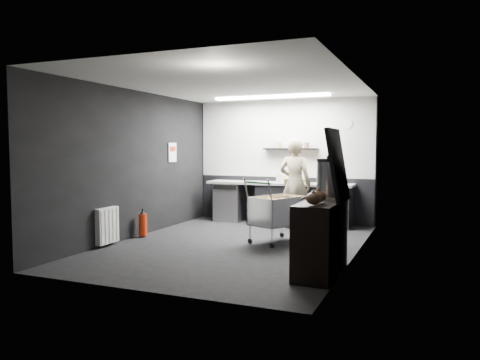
% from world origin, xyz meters
% --- Properties ---
extents(floor, '(5.50, 5.50, 0.00)m').
position_xyz_m(floor, '(0.00, 0.00, 0.00)').
color(floor, black).
rests_on(floor, ground).
extents(ceiling, '(5.50, 5.50, 0.00)m').
position_xyz_m(ceiling, '(0.00, 0.00, 2.70)').
color(ceiling, silver).
rests_on(ceiling, wall_back).
extents(wall_back, '(5.50, 0.00, 5.50)m').
position_xyz_m(wall_back, '(0.00, 2.75, 1.35)').
color(wall_back, black).
rests_on(wall_back, floor).
extents(wall_front, '(5.50, 0.00, 5.50)m').
position_xyz_m(wall_front, '(0.00, -2.75, 1.35)').
color(wall_front, black).
rests_on(wall_front, floor).
extents(wall_left, '(0.00, 5.50, 5.50)m').
position_xyz_m(wall_left, '(-2.00, 0.00, 1.35)').
color(wall_left, black).
rests_on(wall_left, floor).
extents(wall_right, '(0.00, 5.50, 5.50)m').
position_xyz_m(wall_right, '(2.00, 0.00, 1.35)').
color(wall_right, black).
rests_on(wall_right, floor).
extents(kitchen_wall_panel, '(3.95, 0.02, 1.70)m').
position_xyz_m(kitchen_wall_panel, '(0.00, 2.73, 1.85)').
color(kitchen_wall_panel, beige).
rests_on(kitchen_wall_panel, wall_back).
extents(dado_panel, '(3.95, 0.02, 1.00)m').
position_xyz_m(dado_panel, '(0.00, 2.73, 0.50)').
color(dado_panel, black).
rests_on(dado_panel, wall_back).
extents(floating_shelf, '(1.20, 0.22, 0.04)m').
position_xyz_m(floating_shelf, '(0.20, 2.62, 1.62)').
color(floating_shelf, black).
rests_on(floating_shelf, wall_back).
extents(wall_clock, '(0.20, 0.03, 0.20)m').
position_xyz_m(wall_clock, '(1.40, 2.72, 2.15)').
color(wall_clock, silver).
rests_on(wall_clock, wall_back).
extents(poster, '(0.02, 0.30, 0.40)m').
position_xyz_m(poster, '(-1.98, 1.30, 1.55)').
color(poster, white).
rests_on(poster, wall_left).
extents(poster_red_band, '(0.02, 0.22, 0.10)m').
position_xyz_m(poster_red_band, '(-1.98, 1.30, 1.62)').
color(poster_red_band, red).
rests_on(poster_red_band, poster).
extents(radiator, '(0.10, 0.50, 0.60)m').
position_xyz_m(radiator, '(-1.94, -0.90, 0.35)').
color(radiator, silver).
rests_on(radiator, wall_left).
extents(ceiling_strip, '(2.40, 0.20, 0.04)m').
position_xyz_m(ceiling_strip, '(0.00, 1.85, 2.67)').
color(ceiling_strip, white).
rests_on(ceiling_strip, ceiling).
extents(prep_counter, '(3.20, 0.61, 0.90)m').
position_xyz_m(prep_counter, '(0.14, 2.42, 0.46)').
color(prep_counter, black).
rests_on(prep_counter, floor).
extents(person, '(0.71, 0.51, 1.84)m').
position_xyz_m(person, '(0.49, 1.97, 0.92)').
color(person, beige).
rests_on(person, floor).
extents(shopping_cart, '(0.96, 1.21, 1.09)m').
position_xyz_m(shopping_cart, '(0.59, 0.48, 0.52)').
color(shopping_cart, silver).
rests_on(shopping_cart, floor).
extents(sideboard, '(0.54, 1.27, 1.90)m').
position_xyz_m(sideboard, '(1.75, -1.20, 0.60)').
color(sideboard, black).
rests_on(sideboard, floor).
extents(fire_extinguisher, '(0.15, 0.15, 0.50)m').
position_xyz_m(fire_extinguisher, '(-1.85, 0.00, 0.24)').
color(fire_extinguisher, red).
rests_on(fire_extinguisher, floor).
extents(cardboard_box, '(0.57, 0.49, 0.10)m').
position_xyz_m(cardboard_box, '(0.40, 2.37, 0.95)').
color(cardboard_box, '#A28C56').
rests_on(cardboard_box, prep_counter).
extents(pink_tub, '(0.18, 0.18, 0.18)m').
position_xyz_m(pink_tub, '(0.03, 2.42, 0.99)').
color(pink_tub, beige).
rests_on(pink_tub, prep_counter).
extents(white_container, '(0.17, 0.14, 0.15)m').
position_xyz_m(white_container, '(0.17, 2.37, 0.98)').
color(white_container, silver).
rests_on(white_container, prep_counter).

